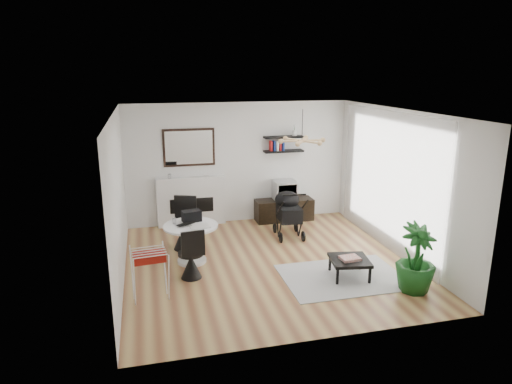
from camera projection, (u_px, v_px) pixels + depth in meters
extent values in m
plane|color=brown|center=(268.00, 263.00, 8.24)|extent=(5.00, 5.00, 0.00)
plane|color=white|center=(269.00, 112.00, 7.54)|extent=(5.00, 5.00, 0.00)
plane|color=white|center=(239.00, 163.00, 10.23)|extent=(5.00, 0.00, 5.00)
plane|color=white|center=(118.00, 200.00, 7.31)|extent=(0.00, 5.00, 5.00)
plane|color=white|center=(398.00, 182.00, 8.47)|extent=(0.00, 5.00, 5.00)
cube|color=white|center=(387.00, 180.00, 8.63)|extent=(0.04, 3.60, 2.60)
cube|color=white|center=(191.00, 201.00, 10.11)|extent=(1.50, 0.15, 1.10)
cube|color=black|center=(192.00, 205.00, 10.07)|extent=(0.95, 0.06, 0.32)
cube|color=black|center=(189.00, 147.00, 9.86)|extent=(1.12, 0.03, 0.82)
cube|color=white|center=(189.00, 148.00, 9.84)|extent=(1.02, 0.01, 0.72)
cube|color=black|center=(284.00, 151.00, 10.28)|extent=(0.90, 0.25, 0.04)
cube|color=black|center=(284.00, 137.00, 10.20)|extent=(0.90, 0.25, 0.04)
cube|color=black|center=(284.00, 210.00, 10.53)|extent=(1.32, 0.46, 0.50)
cube|color=#BDBDC0|center=(285.00, 190.00, 10.41)|extent=(0.50, 0.44, 0.44)
cube|color=black|center=(288.00, 193.00, 10.21)|extent=(0.43, 0.01, 0.35)
cylinder|color=white|center=(192.00, 260.00, 8.27)|extent=(0.52, 0.52, 0.06)
cylinder|color=white|center=(191.00, 243.00, 8.18)|extent=(0.13, 0.13, 0.62)
cylinder|color=white|center=(191.00, 226.00, 8.10)|extent=(0.97, 0.97, 0.04)
imported|color=black|center=(187.00, 225.00, 8.04)|extent=(0.39, 0.35, 0.03)
cube|color=black|center=(192.00, 216.00, 8.27)|extent=(0.37, 0.26, 0.20)
cube|color=silver|center=(200.00, 226.00, 8.01)|extent=(0.38, 0.33, 0.01)
cylinder|color=white|center=(174.00, 221.00, 8.15)|extent=(0.06, 0.06, 0.11)
cylinder|color=black|center=(183.00, 225.00, 8.77)|extent=(0.48, 0.48, 0.05)
cone|color=black|center=(184.00, 237.00, 8.83)|extent=(0.39, 0.39, 0.46)
cube|color=black|center=(186.00, 208.00, 8.90)|extent=(0.43, 0.20, 0.49)
cylinder|color=black|center=(191.00, 253.00, 7.54)|extent=(0.42, 0.42, 0.05)
cone|color=black|center=(191.00, 266.00, 7.60)|extent=(0.35, 0.35, 0.40)
cube|color=black|center=(193.00, 244.00, 7.31)|extent=(0.39, 0.09, 0.43)
cube|color=maroon|center=(149.00, 256.00, 6.74)|extent=(0.48, 0.31, 0.12)
cube|color=black|center=(289.00, 213.00, 9.41)|extent=(0.47, 0.67, 0.30)
ellipsoid|color=black|center=(287.00, 200.00, 9.53)|extent=(0.51, 0.51, 0.36)
cylinder|color=black|center=(294.00, 195.00, 8.89)|extent=(0.47, 0.07, 0.03)
torus|color=black|center=(275.00, 228.00, 9.76)|extent=(0.07, 0.23, 0.22)
torus|color=black|center=(296.00, 227.00, 9.84)|extent=(0.07, 0.23, 0.22)
torus|color=black|center=(281.00, 238.00, 9.20)|extent=(0.07, 0.23, 0.22)
torus|color=black|center=(303.00, 236.00, 9.27)|extent=(0.07, 0.23, 0.22)
cube|color=#A7A7A7|center=(342.00, 277.00, 7.67)|extent=(2.00, 1.44, 0.01)
cube|color=black|center=(350.00, 260.00, 7.59)|extent=(0.72, 0.72, 0.05)
cube|color=black|center=(337.00, 277.00, 7.35)|extent=(0.04, 0.04, 0.27)
cube|color=black|center=(370.00, 276.00, 7.39)|extent=(0.04, 0.04, 0.27)
cube|color=black|center=(330.00, 263.00, 7.87)|extent=(0.04, 0.04, 0.27)
cube|color=black|center=(360.00, 262.00, 7.90)|extent=(0.04, 0.04, 0.27)
cube|color=#B73E2D|center=(350.00, 258.00, 7.55)|extent=(0.32, 0.26, 0.04)
imported|color=#175019|center=(416.00, 258.00, 7.06)|extent=(0.77, 0.77, 1.09)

